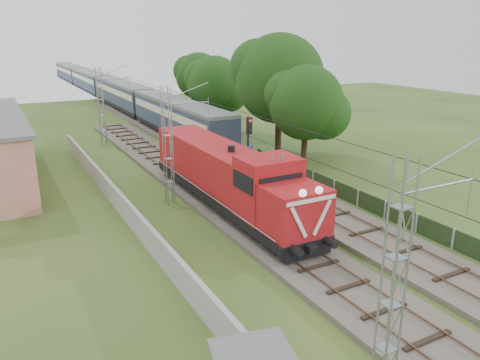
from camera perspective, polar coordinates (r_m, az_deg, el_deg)
ground at (r=24.10m, az=8.55°, el=-10.43°), size 140.00×140.00×0.00m
track_main at (r=29.37m, az=0.42°, el=-4.59°), size 4.20×70.00×0.45m
track_side at (r=42.53m, az=-2.04°, el=2.38°), size 4.20×80.00×0.45m
catenary at (r=31.44m, az=-8.70°, el=4.08°), size 3.31×70.00×8.00m
boundary_wall at (r=31.42m, az=-14.53°, el=-2.57°), size 0.25×40.00×1.50m
fence at (r=30.84m, az=17.31°, el=-3.49°), size 0.12×32.00×1.20m
locomotive at (r=30.42m, az=-1.48°, el=0.55°), size 3.21×18.32×4.65m
coach_rake at (r=85.97m, az=-16.22°, el=10.96°), size 3.17×94.47×3.66m
signal_post at (r=34.27m, az=1.08°, el=4.90°), size 0.61×0.47×5.50m
tree_a at (r=41.02m, az=8.15°, el=9.22°), size 6.77×6.45×8.78m
tree_b at (r=44.74m, az=4.98°, el=12.08°), size 8.77×8.36×11.37m
tree_c at (r=55.51m, az=-2.99°, el=11.50°), size 6.84×6.52×8.87m
tree_d at (r=67.02m, az=-4.95°, el=12.44°), size 6.81×6.48×8.82m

